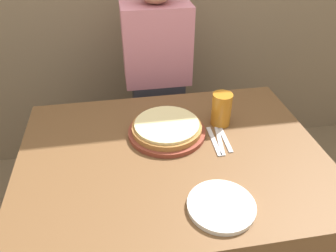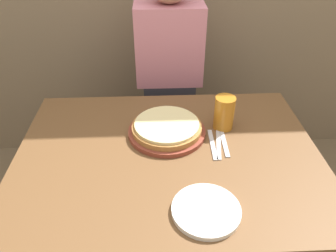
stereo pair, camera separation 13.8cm
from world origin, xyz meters
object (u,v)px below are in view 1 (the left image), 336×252
object	(u,v)px
pizza_on_board	(168,129)
fork	(214,141)
diner_person	(158,88)
dinner_knife	(220,140)
beer_glass	(222,108)
spoon	(225,140)
dinner_plate	(221,206)

from	to	relation	value
pizza_on_board	fork	size ratio (longest dim) A/B	1.67
diner_person	dinner_knife	bearing A→B (deg)	-74.60
beer_glass	dinner_knife	world-z (taller)	beer_glass
pizza_on_board	dinner_knife	bearing A→B (deg)	-22.86
pizza_on_board	fork	bearing A→B (deg)	-25.66
pizza_on_board	beer_glass	size ratio (longest dim) A/B	2.21
dinner_knife	diner_person	world-z (taller)	diner_person
fork	spoon	size ratio (longest dim) A/B	1.18
pizza_on_board	dinner_knife	size ratio (longest dim) A/B	1.67
pizza_on_board	dinner_plate	xyz separation A→B (m)	(0.10, -0.43, -0.02)
dinner_plate	spoon	distance (m)	0.37
pizza_on_board	diner_person	size ratio (longest dim) A/B	0.24
spoon	diner_person	distance (m)	0.66
pizza_on_board	diner_person	world-z (taller)	diner_person
beer_glass	dinner_knife	xyz separation A→B (m)	(-0.04, -0.12, -0.08)
dinner_plate	fork	bearing A→B (deg)	77.58
fork	beer_glass	bearing A→B (deg)	62.67
dinner_knife	spoon	size ratio (longest dim) A/B	1.18
spoon	beer_glass	bearing A→B (deg)	83.51
beer_glass	spoon	distance (m)	0.15
fork	diner_person	xyz separation A→B (m)	(-0.15, 0.63, -0.07)
beer_glass	fork	size ratio (longest dim) A/B	0.76
pizza_on_board	spoon	size ratio (longest dim) A/B	1.97
dinner_plate	spoon	bearing A→B (deg)	69.95
dinner_plate	fork	world-z (taller)	dinner_plate
diner_person	spoon	bearing A→B (deg)	-72.50
beer_glass	diner_person	size ratio (longest dim) A/B	0.11
dinner_plate	diner_person	bearing A→B (deg)	94.20
diner_person	pizza_on_board	bearing A→B (deg)	-93.30
spoon	fork	bearing A→B (deg)	180.00
dinner_plate	dinner_knife	world-z (taller)	dinner_plate
dinner_plate	diner_person	world-z (taller)	diner_person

